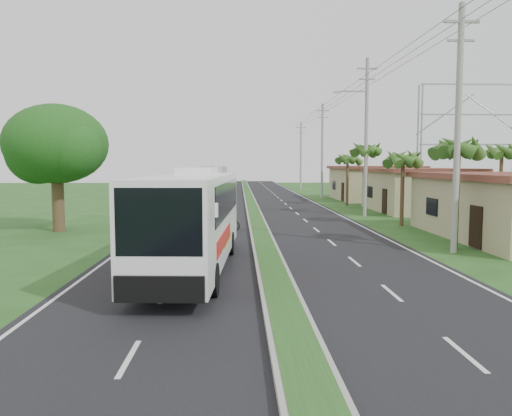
{
  "coord_description": "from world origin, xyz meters",
  "views": [
    {
      "loc": [
        -1.23,
        -20.01,
        3.99
      ],
      "look_at": [
        -0.36,
        5.02,
        1.8
      ],
      "focal_mm": 35.0,
      "sensor_mm": 36.0,
      "label": 1
    }
  ],
  "objects": [
    {
      "name": "utility_pole_d",
      "position": [
        8.5,
        58.0,
        5.42
      ],
      "size": [
        1.6,
        0.28,
        10.5
      ],
      "color": "gray",
      "rests_on": "ground"
    },
    {
      "name": "billboard_lattice",
      "position": [
        22.0,
        30.0,
        6.82
      ],
      "size": [
        10.18,
        1.18,
        12.07
      ],
      "color": "gray",
      "rests_on": "ground"
    },
    {
      "name": "median_strip",
      "position": [
        0.0,
        20.0,
        0.1
      ],
      "size": [
        1.2,
        160.0,
        0.18
      ],
      "color": "gray",
      "rests_on": "ground"
    },
    {
      "name": "palm_verge_a",
      "position": [
        9.0,
        3.0,
        4.74
      ],
      "size": [
        2.4,
        2.4,
        5.45
      ],
      "color": "#473321",
      "rests_on": "ground"
    },
    {
      "name": "utility_pole_a",
      "position": [
        8.5,
        2.0,
        5.67
      ],
      "size": [
        1.6,
        0.28,
        11.0
      ],
      "color": "gray",
      "rests_on": "ground"
    },
    {
      "name": "shop_far",
      "position": [
        14.0,
        36.0,
        1.93
      ],
      "size": [
        8.6,
        11.6,
        3.82
      ],
      "color": "tan",
      "rests_on": "ground"
    },
    {
      "name": "palm_verge_d",
      "position": [
        9.3,
        28.0,
        4.55
      ],
      "size": [
        2.4,
        2.4,
        5.25
      ],
      "color": "#473321",
      "rests_on": "ground"
    },
    {
      "name": "lane_edge_right",
      "position": [
        6.7,
        20.0,
        0.0
      ],
      "size": [
        0.12,
        160.0,
        0.01
      ],
      "primitive_type": "cube",
      "color": "silver",
      "rests_on": "ground"
    },
    {
      "name": "palm_verge_b",
      "position": [
        9.4,
        12.0,
        4.36
      ],
      "size": [
        2.4,
        2.4,
        5.05
      ],
      "color": "#473321",
      "rests_on": "ground"
    },
    {
      "name": "coach_bus_main",
      "position": [
        -2.93,
        -1.31,
        2.13
      ],
      "size": [
        3.17,
        12.1,
        3.87
      ],
      "rotation": [
        0.0,
        0.0,
        -0.06
      ],
      "color": "white",
      "rests_on": "ground"
    },
    {
      "name": "coach_bus_far",
      "position": [
        -4.83,
        55.6,
        2.17
      ],
      "size": [
        3.5,
        13.27,
        3.83
      ],
      "rotation": [
        0.0,
        0.0,
        -0.05
      ],
      "color": "white",
      "rests_on": "ground"
    },
    {
      "name": "ground",
      "position": [
        0.0,
        0.0,
        0.0
      ],
      "size": [
        180.0,
        180.0,
        0.0
      ],
      "primitive_type": "plane",
      "color": "#21481A",
      "rests_on": "ground"
    },
    {
      "name": "shop_mid",
      "position": [
        14.0,
        22.0,
        1.86
      ],
      "size": [
        7.6,
        10.6,
        3.67
      ],
      "color": "tan",
      "rests_on": "ground"
    },
    {
      "name": "utility_pole_c",
      "position": [
        8.5,
        38.0,
        5.67
      ],
      "size": [
        1.6,
        0.28,
        11.0
      ],
      "color": "gray",
      "rests_on": "ground"
    },
    {
      "name": "utility_pole_b",
      "position": [
        8.47,
        18.0,
        6.26
      ],
      "size": [
        3.2,
        0.28,
        12.0
      ],
      "color": "gray",
      "rests_on": "ground"
    },
    {
      "name": "palm_behind_shop",
      "position": [
        17.5,
        15.0,
        4.93
      ],
      "size": [
        2.4,
        2.4,
        5.65
      ],
      "color": "#473321",
      "rests_on": "ground"
    },
    {
      "name": "motorcyclist",
      "position": [
        -2.0,
        9.59,
        0.81
      ],
      "size": [
        1.69,
        0.56,
        2.23
      ],
      "rotation": [
        0.0,
        0.0,
        -0.05
      ],
      "color": "black",
      "rests_on": "ground"
    },
    {
      "name": "palm_verge_c",
      "position": [
        8.8,
        19.0,
        5.12
      ],
      "size": [
        2.4,
        2.4,
        5.85
      ],
      "color": "#473321",
      "rests_on": "ground"
    },
    {
      "name": "shade_tree",
      "position": [
        -12.11,
        10.02,
        5.03
      ],
      "size": [
        6.3,
        6.0,
        7.54
      ],
      "color": "#473321",
      "rests_on": "ground"
    },
    {
      "name": "road_asphalt",
      "position": [
        0.0,
        20.0,
        0.01
      ],
      "size": [
        14.0,
        160.0,
        0.02
      ],
      "primitive_type": "cube",
      "color": "black",
      "rests_on": "ground"
    },
    {
      "name": "lane_edge_left",
      "position": [
        -6.7,
        20.0,
        0.0
      ],
      "size": [
        0.12,
        160.0,
        0.01
      ],
      "primitive_type": "cube",
      "color": "silver",
      "rests_on": "ground"
    }
  ]
}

